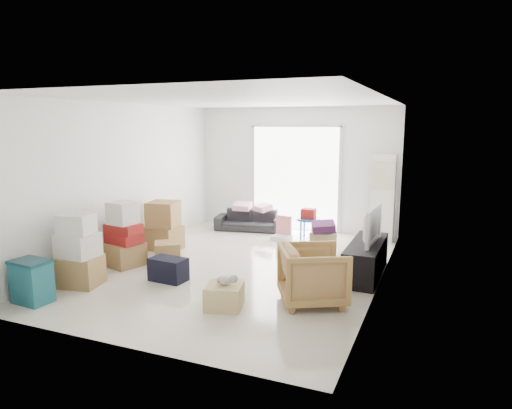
{
  "coord_description": "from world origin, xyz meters",
  "views": [
    {
      "loc": [
        3.02,
        -6.63,
        2.33
      ],
      "look_at": [
        0.21,
        0.2,
        1.03
      ],
      "focal_mm": 32.0,
      "sensor_mm": 36.0,
      "label": 1
    }
  ],
  "objects_px": {
    "television": "(367,238)",
    "armchair": "(313,272)",
    "ac_tower": "(383,198)",
    "tv_console": "(366,259)",
    "sofa": "(250,217)",
    "kids_table": "(308,217)",
    "ottoman": "(323,242)",
    "wood_crate": "(224,296)",
    "storage_bins": "(32,281)"
  },
  "relations": [
    {
      "from": "television",
      "to": "armchair",
      "type": "relative_size",
      "value": 1.14
    },
    {
      "from": "ac_tower",
      "to": "tv_console",
      "type": "bearing_deg",
      "value": -88.75
    },
    {
      "from": "television",
      "to": "sofa",
      "type": "xyz_separation_m",
      "value": [
        -2.89,
        2.15,
        -0.29
      ]
    },
    {
      "from": "ac_tower",
      "to": "kids_table",
      "type": "relative_size",
      "value": 2.82
    },
    {
      "from": "ac_tower",
      "to": "television",
      "type": "height_order",
      "value": "ac_tower"
    },
    {
      "from": "tv_console",
      "to": "ottoman",
      "type": "bearing_deg",
      "value": 132.29
    },
    {
      "from": "wood_crate",
      "to": "sofa",
      "type": "bearing_deg",
      "value": 108.79
    },
    {
      "from": "tv_console",
      "to": "wood_crate",
      "type": "relative_size",
      "value": 3.47
    },
    {
      "from": "sofa",
      "to": "wood_crate",
      "type": "xyz_separation_m",
      "value": [
        1.41,
        -4.13,
        -0.14
      ]
    },
    {
      "from": "ac_tower",
      "to": "kids_table",
      "type": "height_order",
      "value": "ac_tower"
    },
    {
      "from": "television",
      "to": "wood_crate",
      "type": "relative_size",
      "value": 2.11
    },
    {
      "from": "storage_bins",
      "to": "ac_tower",
      "type": "bearing_deg",
      "value": 52.96
    },
    {
      "from": "television",
      "to": "storage_bins",
      "type": "bearing_deg",
      "value": 129.18
    },
    {
      "from": "ac_tower",
      "to": "storage_bins",
      "type": "height_order",
      "value": "ac_tower"
    },
    {
      "from": "ac_tower",
      "to": "kids_table",
      "type": "xyz_separation_m",
      "value": [
        -1.43,
        -0.38,
        -0.43
      ]
    },
    {
      "from": "sofa",
      "to": "armchair",
      "type": "distance_m",
      "value": 4.3
    },
    {
      "from": "sofa",
      "to": "wood_crate",
      "type": "bearing_deg",
      "value": -81.65
    },
    {
      "from": "ac_tower",
      "to": "kids_table",
      "type": "distance_m",
      "value": 1.54
    },
    {
      "from": "ac_tower",
      "to": "ottoman",
      "type": "xyz_separation_m",
      "value": [
        -0.89,
        -1.26,
        -0.69
      ]
    },
    {
      "from": "sofa",
      "to": "tv_console",
      "type": "bearing_deg",
      "value": -47.11
    },
    {
      "from": "kids_table",
      "to": "wood_crate",
      "type": "distance_m",
      "value": 3.92
    },
    {
      "from": "ottoman",
      "to": "kids_table",
      "type": "bearing_deg",
      "value": 121.2
    },
    {
      "from": "sofa",
      "to": "wood_crate",
      "type": "height_order",
      "value": "sofa"
    },
    {
      "from": "ottoman",
      "to": "wood_crate",
      "type": "relative_size",
      "value": 0.82
    },
    {
      "from": "armchair",
      "to": "storage_bins",
      "type": "xyz_separation_m",
      "value": [
        -3.43,
        -1.4,
        -0.13
      ]
    },
    {
      "from": "storage_bins",
      "to": "wood_crate",
      "type": "distance_m",
      "value": 2.56
    },
    {
      "from": "television",
      "to": "sofa",
      "type": "bearing_deg",
      "value": 56.8
    },
    {
      "from": "ac_tower",
      "to": "television",
      "type": "bearing_deg",
      "value": -88.75
    },
    {
      "from": "sofa",
      "to": "storage_bins",
      "type": "distance_m",
      "value": 5.05
    },
    {
      "from": "television",
      "to": "ottoman",
      "type": "height_order",
      "value": "television"
    },
    {
      "from": "armchair",
      "to": "storage_bins",
      "type": "distance_m",
      "value": 3.71
    },
    {
      "from": "storage_bins",
      "to": "armchair",
      "type": "bearing_deg",
      "value": 22.14
    },
    {
      "from": "tv_console",
      "to": "storage_bins",
      "type": "relative_size",
      "value": 2.74
    },
    {
      "from": "ottoman",
      "to": "storage_bins",
      "type": "bearing_deg",
      "value": -127.61
    },
    {
      "from": "tv_console",
      "to": "armchair",
      "type": "relative_size",
      "value": 1.88
    },
    {
      "from": "tv_console",
      "to": "sofa",
      "type": "height_order",
      "value": "sofa"
    },
    {
      "from": "television",
      "to": "ottoman",
      "type": "xyz_separation_m",
      "value": [
        -0.94,
        1.04,
        -0.4
      ]
    },
    {
      "from": "tv_console",
      "to": "wood_crate",
      "type": "bearing_deg",
      "value": -126.66
    },
    {
      "from": "tv_console",
      "to": "armchair",
      "type": "height_order",
      "value": "armchair"
    },
    {
      "from": "armchair",
      "to": "sofa",
      "type": "bearing_deg",
      "value": 6.64
    },
    {
      "from": "tv_console",
      "to": "storage_bins",
      "type": "height_order",
      "value": "storage_bins"
    },
    {
      "from": "kids_table",
      "to": "wood_crate",
      "type": "relative_size",
      "value": 1.36
    },
    {
      "from": "kids_table",
      "to": "wood_crate",
      "type": "height_order",
      "value": "kids_table"
    },
    {
      "from": "armchair",
      "to": "ottoman",
      "type": "relative_size",
      "value": 2.27
    },
    {
      "from": "television",
      "to": "sofa",
      "type": "height_order",
      "value": "television"
    },
    {
      "from": "kids_table",
      "to": "wood_crate",
      "type": "xyz_separation_m",
      "value": [
        0.0,
        -3.91,
        -0.29
      ]
    },
    {
      "from": "television",
      "to": "storage_bins",
      "type": "xyz_separation_m",
      "value": [
        -3.9,
        -2.8,
        -0.3
      ]
    },
    {
      "from": "television",
      "to": "ottoman",
      "type": "distance_m",
      "value": 1.46
    },
    {
      "from": "wood_crate",
      "to": "kids_table",
      "type": "bearing_deg",
      "value": 90.01
    },
    {
      "from": "ottoman",
      "to": "sofa",
      "type": "bearing_deg",
      "value": 150.21
    }
  ]
}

